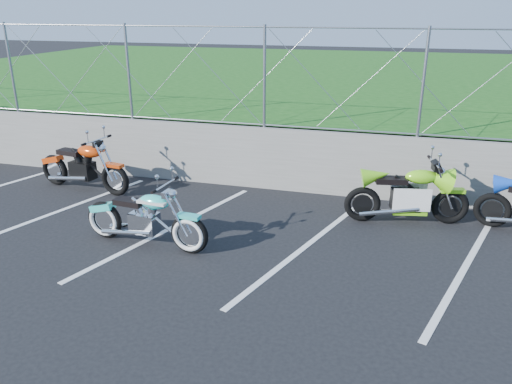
# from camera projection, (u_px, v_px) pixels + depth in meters

# --- Properties ---
(ground) EXTENTS (90.00, 90.00, 0.00)m
(ground) POSITION_uv_depth(u_px,v_px,m) (144.00, 254.00, 7.76)
(ground) COLOR black
(ground) RESTS_ON ground
(retaining_wall) EXTENTS (30.00, 0.22, 1.30)m
(retaining_wall) POSITION_uv_depth(u_px,v_px,m) (219.00, 154.00, 10.69)
(retaining_wall) COLOR slate
(retaining_wall) RESTS_ON ground
(grass_field) EXTENTS (30.00, 20.00, 1.30)m
(grass_field) POSITION_uv_depth(u_px,v_px,m) (305.00, 87.00, 19.71)
(grass_field) COLOR #194C14
(grass_field) RESTS_ON ground
(chain_link_fence) EXTENTS (28.00, 0.03, 2.00)m
(chain_link_fence) POSITION_uv_depth(u_px,v_px,m) (217.00, 76.00, 10.11)
(chain_link_fence) COLOR gray
(chain_link_fence) RESTS_ON retaining_wall
(parking_lines) EXTENTS (18.29, 4.31, 0.01)m
(parking_lines) POSITION_uv_depth(u_px,v_px,m) (237.00, 236.00, 8.35)
(parking_lines) COLOR silver
(parking_lines) RESTS_ON ground
(cruiser_turquoise) EXTENTS (2.21, 0.70, 1.10)m
(cruiser_turquoise) POSITION_uv_depth(u_px,v_px,m) (147.00, 220.00, 7.89)
(cruiser_turquoise) COLOR black
(cruiser_turquoise) RESTS_ON ground
(naked_orange) EXTENTS (2.27, 0.77, 1.14)m
(naked_orange) POSITION_uv_depth(u_px,v_px,m) (84.00, 168.00, 10.30)
(naked_orange) COLOR black
(naked_orange) RESTS_ON ground
(sportbike_green) EXTENTS (2.15, 0.76, 1.12)m
(sportbike_green) POSITION_uv_depth(u_px,v_px,m) (409.00, 197.00, 8.74)
(sportbike_green) COLOR black
(sportbike_green) RESTS_ON ground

